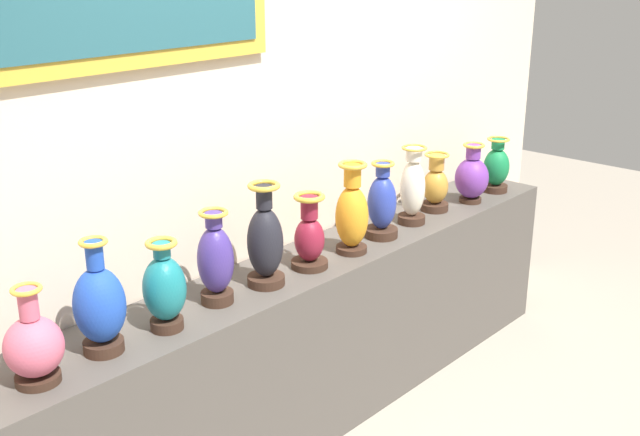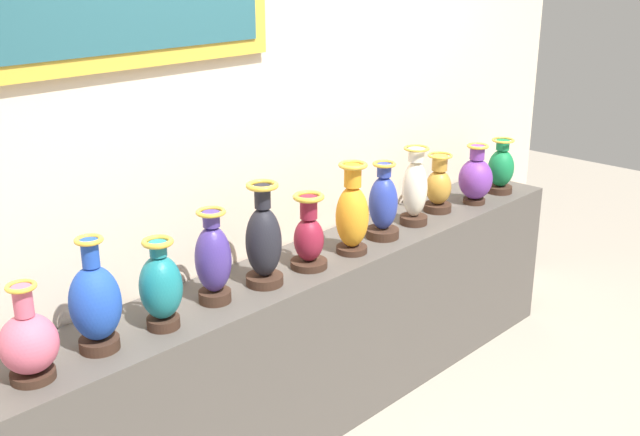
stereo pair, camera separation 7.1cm
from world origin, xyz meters
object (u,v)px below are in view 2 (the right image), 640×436
object	(u,v)px
vase_indigo	(213,260)
vase_burgundy	(309,237)
vase_onyx	(264,242)
vase_ivory	(415,189)
vase_cobalt	(383,205)
vase_violet	(476,178)
vase_rose	(29,343)
vase_ochre	(438,187)
vase_teal	(161,287)
vase_amber	(352,214)
vase_emerald	(501,169)
vase_sapphire	(95,304)

from	to	relation	value
vase_indigo	vase_burgundy	world-z (taller)	vase_indigo
vase_onyx	vase_ivory	world-z (taller)	vase_onyx
vase_cobalt	vase_violet	xyz separation A→B (m)	(0.74, -0.03, -0.02)
vase_rose	vase_violet	bearing A→B (deg)	-0.48
vase_ochre	vase_violet	size ratio (longest dim) A/B	0.95
vase_indigo	vase_teal	bearing A→B (deg)	-172.63
vase_onyx	vase_amber	size ratio (longest dim) A/B	1.04
vase_rose	vase_emerald	size ratio (longest dim) A/B	1.08
vase_ivory	vase_teal	bearing A→B (deg)	-179.23
vase_ochre	vase_teal	bearing A→B (deg)	-178.41
vase_rose	vase_cobalt	distance (m)	1.76
vase_rose	vase_violet	distance (m)	2.50
vase_indigo	vase_sapphire	bearing A→B (deg)	-178.85
vase_rose	vase_burgundy	xyz separation A→B (m)	(1.26, 0.00, 0.01)
vase_onyx	vase_cobalt	size ratio (longest dim) A/B	1.18
vase_teal	vase_burgundy	world-z (taller)	vase_teal
vase_teal	vase_ochre	bearing A→B (deg)	1.59
vase_burgundy	vase_ochre	bearing A→B (deg)	2.31
vase_teal	vase_cobalt	xyz separation A→B (m)	(1.26, 0.01, 0.00)
vase_teal	vase_emerald	distance (m)	2.26
vase_onyx	vase_violet	distance (m)	1.49
vase_sapphire	vase_burgundy	world-z (taller)	vase_sapphire
vase_violet	vase_indigo	bearing A→B (deg)	178.35
vase_ochre	vase_emerald	distance (m)	0.51
vase_amber	vase_ochre	xyz separation A→B (m)	(0.74, 0.06, -0.05)
vase_sapphire	vase_onyx	world-z (taller)	vase_onyx
vase_violet	vase_emerald	world-z (taller)	vase_violet
vase_ochre	vase_rose	bearing A→B (deg)	-178.90
vase_sapphire	vase_teal	world-z (taller)	vase_sapphire
vase_onyx	vase_ivory	distance (m)	1.00
vase_ivory	vase_emerald	distance (m)	0.75
vase_emerald	vase_amber	bearing A→B (deg)	179.92
vase_onyx	vase_sapphire	bearing A→B (deg)	179.39
vase_indigo	vase_onyx	distance (m)	0.24
vase_teal	vase_ivory	size ratio (longest dim) A/B	0.87
vase_cobalt	vase_violet	size ratio (longest dim) A/B	1.14
vase_indigo	vase_emerald	xyz separation A→B (m)	(2.00, -0.05, -0.04)
vase_sapphire	vase_ochre	bearing A→B (deg)	0.71
vase_amber	vase_ochre	bearing A→B (deg)	4.52
vase_ochre	vase_violet	bearing A→B (deg)	-14.75
vase_ochre	vase_violet	world-z (taller)	vase_violet
vase_sapphire	vase_violet	bearing A→B (deg)	-1.01
vase_violet	vase_rose	bearing A→B (deg)	179.52
vase_onyx	vase_indigo	bearing A→B (deg)	175.69
vase_amber	vase_cobalt	world-z (taller)	vase_amber
vase_cobalt	vase_onyx	bearing A→B (deg)	179.66
vase_sapphire	vase_indigo	xyz separation A→B (m)	(0.51, 0.01, 0.00)
vase_onyx	vase_ochre	size ratio (longest dim) A/B	1.42
vase_rose	vase_amber	xyz separation A→B (m)	(1.52, -0.02, 0.05)
vase_rose	vase_indigo	distance (m)	0.77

